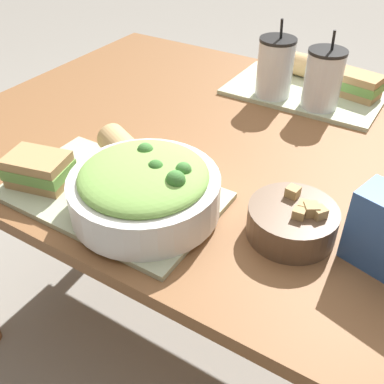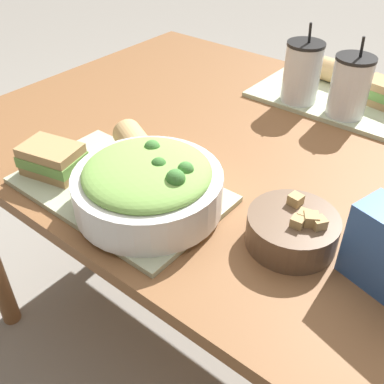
{
  "view_description": "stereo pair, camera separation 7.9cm",
  "coord_description": "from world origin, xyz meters",
  "px_view_note": "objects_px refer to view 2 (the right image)",
  "views": [
    {
      "loc": [
        0.42,
        -0.87,
        1.31
      ],
      "look_at": [
        0.09,
        -0.33,
        0.84
      ],
      "focal_mm": 42.0,
      "sensor_mm": 36.0,
      "label": 1
    },
    {
      "loc": [
        0.48,
        -0.82,
        1.31
      ],
      "look_at": [
        0.09,
        -0.33,
        0.84
      ],
      "focal_mm": 42.0,
      "sensor_mm": 36.0,
      "label": 2
    }
  ],
  "objects_px": {
    "soup_bowl": "(292,229)",
    "drink_cup_red": "(350,88)",
    "salad_bowl": "(148,184)",
    "baguette_near": "(139,149)",
    "sandwich_near": "(52,159)",
    "baguette_far": "(342,74)",
    "drink_cup_dark": "(302,74)"
  },
  "relations": [
    {
      "from": "soup_bowl",
      "to": "drink_cup_red",
      "type": "relative_size",
      "value": 0.78
    },
    {
      "from": "salad_bowl",
      "to": "baguette_near",
      "type": "distance_m",
      "value": 0.16
    },
    {
      "from": "soup_bowl",
      "to": "baguette_near",
      "type": "height_order",
      "value": "soup_bowl"
    },
    {
      "from": "sandwich_near",
      "to": "drink_cup_red",
      "type": "height_order",
      "value": "drink_cup_red"
    },
    {
      "from": "salad_bowl",
      "to": "soup_bowl",
      "type": "height_order",
      "value": "salad_bowl"
    },
    {
      "from": "soup_bowl",
      "to": "baguette_near",
      "type": "xyz_separation_m",
      "value": [
        -0.38,
        0.01,
        0.01
      ]
    },
    {
      "from": "salad_bowl",
      "to": "sandwich_near",
      "type": "relative_size",
      "value": 1.99
    },
    {
      "from": "sandwich_near",
      "to": "baguette_far",
      "type": "xyz_separation_m",
      "value": [
        0.28,
        0.81,
        0.0
      ]
    },
    {
      "from": "salad_bowl",
      "to": "drink_cup_dark",
      "type": "height_order",
      "value": "drink_cup_dark"
    },
    {
      "from": "sandwich_near",
      "to": "baguette_far",
      "type": "distance_m",
      "value": 0.86
    },
    {
      "from": "soup_bowl",
      "to": "baguette_far",
      "type": "relative_size",
      "value": 1.14
    },
    {
      "from": "drink_cup_dark",
      "to": "salad_bowl",
      "type": "bearing_deg",
      "value": -89.96
    },
    {
      "from": "baguette_far",
      "to": "drink_cup_dark",
      "type": "bearing_deg",
      "value": 169.93
    },
    {
      "from": "sandwich_near",
      "to": "baguette_near",
      "type": "height_order",
      "value": "baguette_near"
    },
    {
      "from": "salad_bowl",
      "to": "drink_cup_red",
      "type": "xyz_separation_m",
      "value": [
        0.13,
        0.6,
        0.02
      ]
    },
    {
      "from": "baguette_far",
      "to": "sandwich_near",
      "type": "bearing_deg",
      "value": 166.13
    },
    {
      "from": "sandwich_near",
      "to": "baguette_near",
      "type": "distance_m",
      "value": 0.18
    },
    {
      "from": "baguette_far",
      "to": "drink_cup_red",
      "type": "bearing_deg",
      "value": -147.44
    },
    {
      "from": "soup_bowl",
      "to": "sandwich_near",
      "type": "bearing_deg",
      "value": -164.75
    },
    {
      "from": "salad_bowl",
      "to": "sandwich_near",
      "type": "distance_m",
      "value": 0.24
    },
    {
      "from": "soup_bowl",
      "to": "sandwich_near",
      "type": "distance_m",
      "value": 0.51
    },
    {
      "from": "sandwich_near",
      "to": "drink_cup_dark",
      "type": "distance_m",
      "value": 0.68
    },
    {
      "from": "baguette_near",
      "to": "drink_cup_red",
      "type": "bearing_deg",
      "value": -1.47
    },
    {
      "from": "drink_cup_dark",
      "to": "baguette_near",
      "type": "bearing_deg",
      "value": -103.64
    },
    {
      "from": "soup_bowl",
      "to": "sandwich_near",
      "type": "relative_size",
      "value": 1.13
    },
    {
      "from": "baguette_far",
      "to": "drink_cup_red",
      "type": "height_order",
      "value": "drink_cup_red"
    },
    {
      "from": "baguette_far",
      "to": "drink_cup_dark",
      "type": "xyz_separation_m",
      "value": [
        -0.05,
        -0.17,
        0.04
      ]
    },
    {
      "from": "drink_cup_dark",
      "to": "drink_cup_red",
      "type": "xyz_separation_m",
      "value": [
        0.13,
        0.0,
        -0.0
      ]
    },
    {
      "from": "baguette_far",
      "to": "drink_cup_dark",
      "type": "distance_m",
      "value": 0.18
    },
    {
      "from": "sandwich_near",
      "to": "baguette_far",
      "type": "height_order",
      "value": "baguette_far"
    },
    {
      "from": "soup_bowl",
      "to": "drink_cup_red",
      "type": "distance_m",
      "value": 0.52
    },
    {
      "from": "sandwich_near",
      "to": "drink_cup_red",
      "type": "xyz_separation_m",
      "value": [
        0.37,
        0.64,
        0.04
      ]
    }
  ]
}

